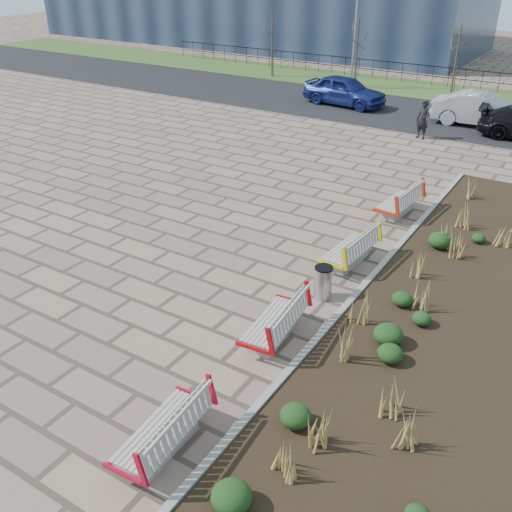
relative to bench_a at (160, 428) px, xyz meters
The scene contains 18 objects.
ground 3.92m from the bench_a, 140.45° to the left, with size 120.00×120.00×0.00m, color #826B59.
planting_bed 8.17m from the bench_a, 66.51° to the left, with size 4.50×18.00×0.10m, color black.
planting_curb 7.55m from the bench_a, 82.99° to the left, with size 0.16×18.00×0.15m, color gray.
grass_verge_far 30.63m from the bench_a, 95.62° to the left, with size 80.00×5.00×0.04m, color #33511E.
road 24.67m from the bench_a, 96.99° to the left, with size 80.00×7.00×0.02m, color black.
bench_a is the anchor object (origin of this frame).
bench_b 3.81m from the bench_a, 90.00° to the left, with size 0.90×2.10×1.00m, color #AF0B0E, non-canonical shape.
bench_c 7.89m from the bench_a, 90.00° to the left, with size 0.90×2.10×1.00m, color yellow, non-canonical shape.
bench_d 11.82m from the bench_a, 90.00° to the left, with size 0.90×2.10×1.00m, color red, non-canonical shape.
litter_bin 5.93m from the bench_a, 88.21° to the left, with size 0.44×0.44×0.85m, color #B2B2B7.
pedestrian 20.61m from the bench_a, 95.58° to the left, with size 0.63×0.41×1.73m, color black.
car_blue 25.47m from the bench_a, 107.33° to the left, with size 1.86×4.63×1.58m, color navy.
car_silver 24.05m from the bench_a, 90.39° to the left, with size 1.67×4.78×1.57m, color #9A9EA1.
tree_a 32.67m from the bench_a, 117.37° to the left, with size 1.40×1.40×4.00m, color #4C3D2D, non-canonical shape.
tree_b 30.38m from the bench_a, 107.25° to the left, with size 1.40×1.40×4.00m, color #4C3D2D, non-canonical shape.
tree_c 29.17m from the bench_a, 95.91° to the left, with size 1.40×1.40×4.00m, color #4C3D2D, non-canonical shape.
lamp_west 29.97m from the bench_a, 107.54° to the left, with size 0.24×0.60×6.00m, color gray, non-canonical shape.
railing_fence 32.12m from the bench_a, 95.36° to the left, with size 44.00×0.10×1.20m, color black, non-canonical shape.
Camera 1 is at (8.21, -7.69, 7.77)m, focal length 40.00 mm.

